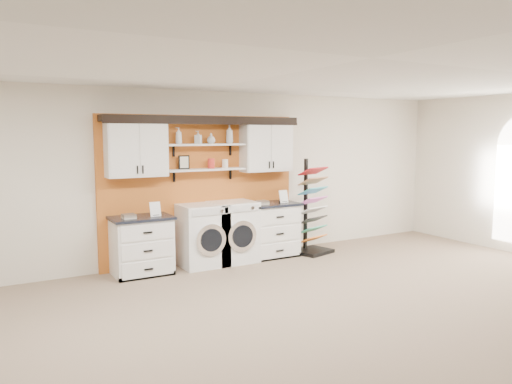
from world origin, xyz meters
TOP-DOWN VIEW (x-y plane):
  - floor at (0.00, 0.00)m, footprint 10.00×10.00m
  - ceiling at (0.00, 0.00)m, footprint 10.00×10.00m
  - wall_back at (0.00, 4.00)m, footprint 10.00×0.00m
  - accent_panel at (0.00, 3.96)m, footprint 3.40×0.07m
  - upper_cabinet_left at (-1.13, 3.79)m, footprint 0.90×0.35m
  - upper_cabinet_right at (1.13, 3.79)m, footprint 0.90×0.35m
  - shelf_lower at (0.00, 3.80)m, footprint 1.32×0.28m
  - shelf_upper at (0.00, 3.80)m, footprint 1.32×0.28m
  - crown_molding at (0.00, 3.81)m, footprint 3.30×0.41m
  - picture_frame at (-0.35, 3.85)m, footprint 0.18×0.02m
  - canister_red at (0.10, 3.80)m, footprint 0.11×0.11m
  - canister_cream at (0.35, 3.80)m, footprint 0.10×0.10m
  - base_cabinet_left at (-1.13, 3.64)m, footprint 0.90×0.66m
  - base_cabinet_right at (1.13, 3.64)m, footprint 0.95×0.66m
  - washer at (-0.14, 3.64)m, footprint 0.71×0.71m
  - dryer at (0.40, 3.64)m, footprint 0.72×0.71m
  - sample_rack at (1.89, 3.47)m, footprint 0.72×0.65m
  - soap_bottle_a at (-0.45, 3.80)m, footprint 0.13×0.13m
  - soap_bottle_b at (-0.12, 3.80)m, footprint 0.13×0.13m
  - soap_bottle_c at (0.10, 3.80)m, footprint 0.19×0.19m
  - soap_bottle_d at (0.43, 3.80)m, footprint 0.16×0.16m

SIDE VIEW (x-z plane):
  - floor at x=0.00m, z-range 0.00..0.00m
  - base_cabinet_left at x=-1.13m, z-range 0.00..0.88m
  - base_cabinet_right at x=1.13m, z-range 0.00..0.93m
  - washer at x=-0.14m, z-range 0.00..0.99m
  - dryer at x=0.40m, z-range 0.00..1.00m
  - sample_rack at x=1.89m, z-range -0.30..1.36m
  - accent_panel at x=0.00m, z-range 0.00..2.40m
  - wall_back at x=0.00m, z-range -3.60..6.40m
  - shelf_lower at x=0.00m, z-range 1.52..1.54m
  - canister_cream at x=0.35m, z-range 1.54..1.69m
  - canister_red at x=0.10m, z-range 1.54..1.71m
  - picture_frame at x=-0.35m, z-range 1.54..1.77m
  - upper_cabinet_left at x=-1.13m, z-range 1.46..2.30m
  - upper_cabinet_right at x=1.13m, z-range 1.46..2.30m
  - shelf_upper at x=0.00m, z-range 1.92..1.94m
  - soap_bottle_c at x=0.10m, z-range 1.94..2.11m
  - soap_bottle_b at x=-0.12m, z-range 1.94..2.15m
  - soap_bottle_a at x=-0.45m, z-range 1.94..2.20m
  - soap_bottle_d at x=0.43m, z-range 1.95..2.25m
  - crown_molding at x=0.00m, z-range 2.26..2.39m
  - ceiling at x=0.00m, z-range 2.80..2.80m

